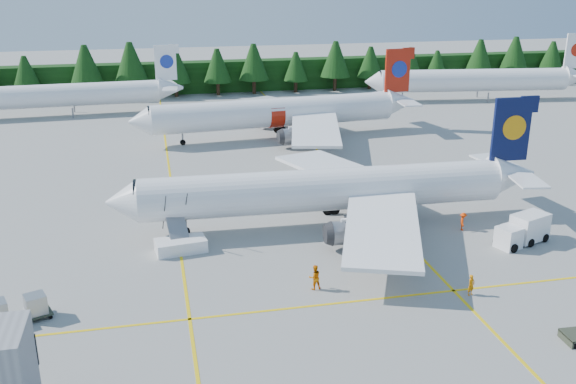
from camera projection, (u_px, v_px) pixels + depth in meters
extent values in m
plane|color=#9F9F99|center=(354.00, 264.00, 53.23)|extent=(320.00, 320.00, 0.00)
cube|color=yellow|center=(173.00, 197.00, 68.91)|extent=(0.25, 120.00, 0.01)
cube|color=yellow|center=(351.00, 185.00, 72.88)|extent=(0.25, 120.00, 0.01)
cube|color=yellow|center=(379.00, 299.00, 47.69)|extent=(80.00, 0.25, 0.01)
cube|color=black|center=(229.00, 76.00, 127.93)|extent=(220.00, 4.00, 6.00)
cylinder|color=white|center=(323.00, 190.00, 60.17)|extent=(34.13, 5.03, 4.00)
cone|color=white|center=(122.00, 202.00, 57.02)|extent=(2.92, 4.09, 4.00)
cube|color=#070F38|center=(511.00, 129.00, 61.69)|extent=(3.81, 0.46, 6.20)
cube|color=white|center=(332.00, 168.00, 68.78)|extent=(9.97, 16.09, 1.14)
cylinder|color=gray|center=(319.00, 189.00, 66.39)|extent=(3.46, 2.20, 2.10)
cube|color=white|center=(382.00, 227.00, 52.98)|extent=(10.72, 16.15, 1.14)
cylinder|color=gray|center=(350.00, 232.00, 55.61)|extent=(3.46, 2.20, 2.10)
cylinder|color=gray|center=(186.00, 226.00, 58.87)|extent=(0.24, 0.24, 1.70)
cylinder|color=white|center=(275.00, 113.00, 91.89)|extent=(35.36, 7.22, 4.13)
cone|color=white|center=(140.00, 121.00, 86.57)|extent=(3.25, 4.37, 4.13)
cube|color=#AB1B0B|center=(397.00, 70.00, 95.53)|extent=(3.94, 0.71, 6.41)
cube|color=white|center=(278.00, 104.00, 100.88)|extent=(11.78, 16.69, 1.17)
cylinder|color=gray|center=(270.00, 118.00, 98.26)|extent=(3.69, 2.47, 2.17)
cube|color=white|center=(315.00, 129.00, 85.04)|extent=(9.51, 16.49, 1.17)
cylinder|color=gray|center=(294.00, 136.00, 87.45)|extent=(3.69, 2.47, 2.17)
cylinder|color=gray|center=(183.00, 139.00, 89.09)|extent=(0.25, 0.25, 1.76)
cylinder|color=white|center=(60.00, 95.00, 105.97)|extent=(32.44, 5.41, 3.80)
cube|color=white|center=(165.00, 63.00, 108.70)|extent=(3.62, 0.51, 5.89)
cylinder|color=white|center=(473.00, 80.00, 118.67)|extent=(35.22, 8.28, 4.12)
cone|color=white|center=(373.00, 82.00, 117.02)|extent=(3.35, 4.43, 4.12)
cube|color=white|center=(576.00, 51.00, 118.62)|extent=(3.92, 0.83, 6.38)
cylinder|color=gray|center=(402.00, 97.00, 118.46)|extent=(0.25, 0.25, 1.65)
cube|color=white|center=(181.00, 245.00, 55.52)|extent=(4.57, 2.84, 1.13)
cube|color=gray|center=(175.00, 218.00, 56.74)|extent=(2.20, 4.27, 3.04)
cube|color=gray|center=(170.00, 196.00, 58.09)|extent=(2.00, 1.48, 0.12)
cube|color=white|center=(509.00, 238.00, 56.13)|extent=(2.36, 2.36, 1.92)
cube|color=black|center=(509.00, 233.00, 55.98)|extent=(2.07, 2.18, 0.82)
cube|color=white|center=(530.00, 227.00, 57.41)|extent=(3.80, 3.05, 2.38)
cube|color=#313728|center=(37.00, 313.00, 44.96)|extent=(2.35, 2.10, 0.12)
cube|color=#A2A3A6|center=(36.00, 304.00, 44.72)|extent=(1.75, 1.73, 1.37)
imported|color=orange|center=(471.00, 285.00, 48.01)|extent=(0.70, 0.58, 1.64)
imported|color=orange|center=(315.00, 277.00, 48.84)|extent=(1.05, 0.86, 1.99)
imported|color=#F83B05|center=(463.00, 222.00, 59.96)|extent=(0.74, 0.85, 1.72)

